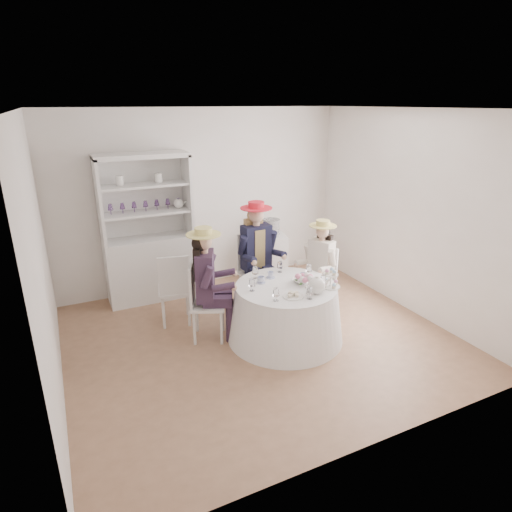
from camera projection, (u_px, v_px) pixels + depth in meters
name	position (u px, v px, depth m)	size (l,w,h in m)	color
ground	(259.00, 338.00, 5.32)	(4.50, 4.50, 0.00)	#8B6245
ceiling	(260.00, 108.00, 4.40)	(4.50, 4.50, 0.00)	white
wall_back	(203.00, 200.00, 6.56)	(4.50, 4.50, 0.00)	silver
wall_front	(378.00, 305.00, 3.16)	(4.50, 4.50, 0.00)	silver
wall_left	(41.00, 264.00, 3.95)	(4.50, 4.50, 0.00)	silver
wall_right	(409.00, 213.00, 5.77)	(4.50, 4.50, 0.00)	silver
tea_table	(285.00, 312.00, 5.22)	(1.42, 1.42, 0.70)	white
hutch	(149.00, 249.00, 6.19)	(1.39, 0.83, 2.12)	silver
side_table	(271.00, 257.00, 7.02)	(0.47, 0.47, 0.73)	silver
hatbox	(271.00, 228.00, 6.85)	(0.27, 0.27, 0.27)	black
guest_left	(207.00, 278.00, 5.06)	(0.60, 0.54, 1.42)	silver
guest_mid	(257.00, 249.00, 5.86)	(0.55, 0.57, 1.52)	silver
guest_right	(320.00, 261.00, 5.82)	(0.54, 0.49, 1.29)	silver
spare_chair	(174.00, 287.00, 5.48)	(0.48, 0.48, 0.98)	silver
teacup_a	(261.00, 280.00, 5.16)	(0.09, 0.09, 0.07)	white
teacup_b	(271.00, 275.00, 5.31)	(0.08, 0.08, 0.07)	white
teacup_c	(303.00, 277.00, 5.27)	(0.09, 0.09, 0.07)	white
flower_bowl	(301.00, 281.00, 5.16)	(0.20, 0.20, 0.05)	white
flower_arrangement	(304.00, 278.00, 5.10)	(0.18, 0.18, 0.07)	pink
table_teapot	(317.00, 285.00, 4.88)	(0.28, 0.20, 0.21)	white
sandwich_plate	(293.00, 295.00, 4.80)	(0.24, 0.24, 0.05)	white
cupcake_stand	(330.00, 280.00, 5.04)	(0.24, 0.24, 0.22)	white
stemware_set	(286.00, 280.00, 5.07)	(0.92, 0.92, 0.15)	white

